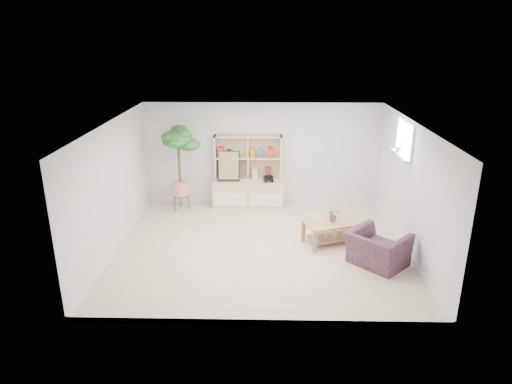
{
  "coord_description": "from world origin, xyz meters",
  "views": [
    {
      "loc": [
        0.09,
        -7.95,
        3.93
      ],
      "look_at": [
        -0.1,
        0.15,
        1.07
      ],
      "focal_mm": 32.0,
      "sensor_mm": 36.0,
      "label": 1
    }
  ],
  "objects_px": {
    "storage_unit": "(248,172)",
    "armchair": "(378,246)",
    "floor_tree": "(180,169)",
    "coffee_table": "(333,232)"
  },
  "relations": [
    {
      "from": "storage_unit",
      "to": "coffee_table",
      "type": "distance_m",
      "value": 2.73
    },
    {
      "from": "coffee_table",
      "to": "storage_unit",
      "type": "bearing_deg",
      "value": 110.88
    },
    {
      "from": "floor_tree",
      "to": "armchair",
      "type": "distance_m",
      "value": 4.76
    },
    {
      "from": "floor_tree",
      "to": "armchair",
      "type": "relative_size",
      "value": 2.04
    },
    {
      "from": "storage_unit",
      "to": "floor_tree",
      "type": "distance_m",
      "value": 1.58
    },
    {
      "from": "storage_unit",
      "to": "coffee_table",
      "type": "height_order",
      "value": "storage_unit"
    },
    {
      "from": "storage_unit",
      "to": "coffee_table",
      "type": "xyz_separation_m",
      "value": [
        1.73,
        -2.02,
        -0.61
      ]
    },
    {
      "from": "storage_unit",
      "to": "floor_tree",
      "type": "bearing_deg",
      "value": -169.01
    },
    {
      "from": "floor_tree",
      "to": "armchair",
      "type": "xyz_separation_m",
      "value": [
        3.94,
        -2.6,
        -0.62
      ]
    },
    {
      "from": "storage_unit",
      "to": "armchair",
      "type": "distance_m",
      "value": 3.79
    }
  ]
}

